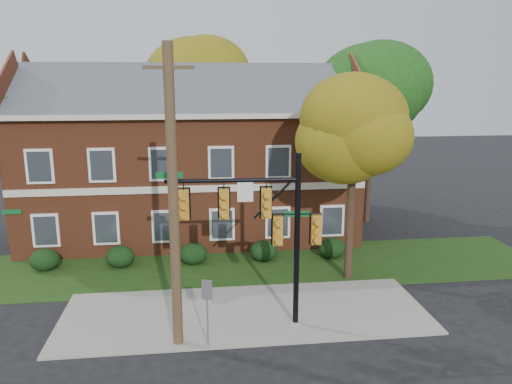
{
  "coord_description": "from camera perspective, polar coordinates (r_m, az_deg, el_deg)",
  "views": [
    {
      "loc": [
        -1.74,
        -16.7,
        8.83
      ],
      "look_at": [
        0.66,
        3.0,
        4.38
      ],
      "focal_mm": 35.0,
      "sensor_mm": 36.0,
      "label": 1
    }
  ],
  "objects": [
    {
      "name": "grass_strip",
      "position": [
        24.41,
        -2.41,
        -8.52
      ],
      "size": [
        30.0,
        6.0,
        0.04
      ],
      "primitive_type": "cube",
      "color": "#193811",
      "rests_on": "ground"
    },
    {
      "name": "tree_near_right",
      "position": [
        21.82,
        11.79,
        6.7
      ],
      "size": [
        4.5,
        4.25,
        8.58
      ],
      "color": "black",
      "rests_on": "ground"
    },
    {
      "name": "apartment_building",
      "position": [
        28.91,
        -7.42,
        4.9
      ],
      "size": [
        18.8,
        8.8,
        9.74
      ],
      "color": "brown",
      "rests_on": "ground"
    },
    {
      "name": "tree_left_rear",
      "position": [
        29.37,
        -27.02,
        7.08
      ],
      "size": [
        5.4,
        5.1,
        8.88
      ],
      "color": "black",
      "rests_on": "ground"
    },
    {
      "name": "sidewalk",
      "position": [
        19.84,
        -1.22,
        -13.66
      ],
      "size": [
        14.0,
        5.0,
        0.08
      ],
      "primitive_type": "cube",
      "color": "gray",
      "rests_on": "ground"
    },
    {
      "name": "utility_pole",
      "position": [
        16.16,
        -9.44,
        -0.99
      ],
      "size": [
        1.56,
        0.37,
        9.99
      ],
      "rotation": [
        0.0,
        0.0,
        -0.11
      ],
      "color": "#493722",
      "rests_on": "ground"
    },
    {
      "name": "traffic_signal",
      "position": [
        17.47,
        1.01,
        -3.48
      ],
      "size": [
        5.74,
        0.55,
        6.41
      ],
      "rotation": [
        0.0,
        0.0,
        -0.04
      ],
      "color": "gray",
      "rests_on": "ground"
    },
    {
      "name": "tree_right_rear",
      "position": [
        31.52,
        13.85,
        11.0
      ],
      "size": [
        6.3,
        5.95,
        10.62
      ],
      "color": "black",
      "rests_on": "ground"
    },
    {
      "name": "hedge_left",
      "position": [
        25.11,
        -15.26,
        -7.13
      ],
      "size": [
        1.4,
        1.26,
        1.05
      ],
      "primitive_type": "ellipsoid",
      "color": "black",
      "rests_on": "ground"
    },
    {
      "name": "ground",
      "position": [
        18.97,
        -0.9,
        -15.09
      ],
      "size": [
        120.0,
        120.0,
        0.0
      ],
      "primitive_type": "plane",
      "color": "black",
      "rests_on": "ground"
    },
    {
      "name": "hedge_center",
      "position": [
        24.83,
        -7.19,
        -7.0
      ],
      "size": [
        1.4,
        1.26,
        1.05
      ],
      "primitive_type": "ellipsoid",
      "color": "black",
      "rests_on": "ground"
    },
    {
      "name": "hedge_far_right",
      "position": [
        25.73,
        8.69,
        -6.34
      ],
      "size": [
        1.4,
        1.26,
        1.05
      ],
      "primitive_type": "ellipsoid",
      "color": "black",
      "rests_on": "ground"
    },
    {
      "name": "tree_far_rear",
      "position": [
        36.51,
        -5.37,
        12.61
      ],
      "size": [
        6.84,
        6.46,
        11.52
      ],
      "color": "black",
      "rests_on": "ground"
    },
    {
      "name": "hedge_far_left",
      "position": [
        25.87,
        -23.01,
        -7.13
      ],
      "size": [
        1.4,
        1.26,
        1.05
      ],
      "primitive_type": "ellipsoid",
      "color": "black",
      "rests_on": "ground"
    },
    {
      "name": "hedge_right",
      "position": [
        25.04,
        0.9,
        -6.73
      ],
      "size": [
        1.4,
        1.26,
        1.05
      ],
      "primitive_type": "ellipsoid",
      "color": "black",
      "rests_on": "ground"
    },
    {
      "name": "sign_post",
      "position": [
        16.98,
        -5.6,
        -12.43
      ],
      "size": [
        0.34,
        0.16,
        2.43
      ],
      "rotation": [
        0.0,
        0.0,
        -0.35
      ],
      "color": "slate",
      "rests_on": "ground"
    }
  ]
}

